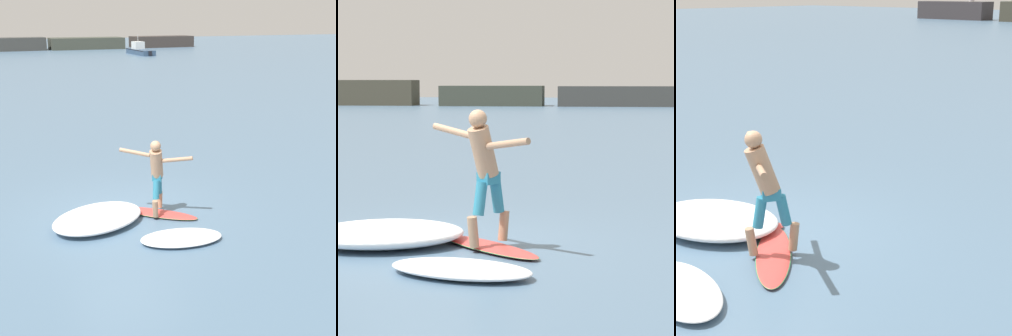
% 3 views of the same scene
% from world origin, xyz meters
% --- Properties ---
extents(ground_plane, '(200.00, 200.00, 0.00)m').
position_xyz_m(ground_plane, '(0.00, 0.00, 0.00)').
color(ground_plane, slate).
extents(surfboard, '(1.86, 1.73, 0.21)m').
position_xyz_m(surfboard, '(0.71, -0.22, 0.04)').
color(surfboard, '#DE4842').
rests_on(surfboard, ground).
extents(surfer, '(1.48, 1.01, 1.81)m').
position_xyz_m(surfer, '(0.69, -0.32, 1.15)').
color(surfer, tan).
rests_on(surfer, surfboard).
extents(fishing_boat_near_jetty, '(1.84, 7.62, 2.48)m').
position_xyz_m(fishing_boat_near_jetty, '(17.93, 48.57, 0.50)').
color(fishing_boat_near_jetty, '#354E6C').
rests_on(fishing_boat_near_jetty, ground).
extents(wave_foam_at_tail, '(1.89, 1.21, 0.16)m').
position_xyz_m(wave_foam_at_tail, '(0.68, -1.73, 0.08)').
color(wave_foam_at_tail, white).
rests_on(wave_foam_at_tail, ground).
extents(wave_foam_at_nose, '(2.56, 2.14, 0.33)m').
position_xyz_m(wave_foam_at_nose, '(-0.72, -0.23, 0.16)').
color(wave_foam_at_nose, white).
rests_on(wave_foam_at_nose, ground).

